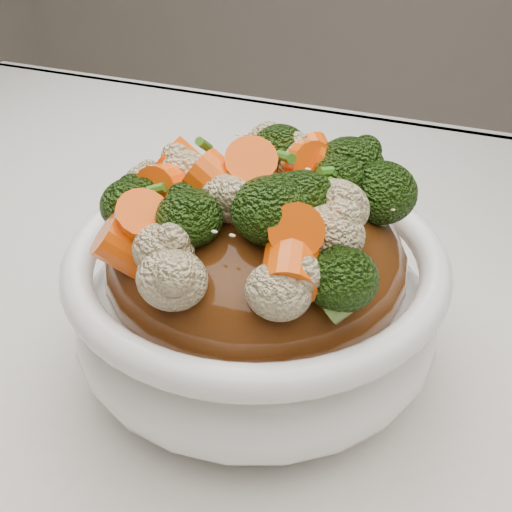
% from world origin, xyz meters
% --- Properties ---
extents(tablecloth, '(1.20, 0.80, 0.04)m').
position_xyz_m(tablecloth, '(0.00, 0.00, 0.73)').
color(tablecloth, silver).
rests_on(tablecloth, dining_table).
extents(bowl, '(0.27, 0.27, 0.09)m').
position_xyz_m(bowl, '(0.02, -0.05, 0.79)').
color(bowl, white).
rests_on(bowl, tablecloth).
extents(sauce_base, '(0.21, 0.21, 0.10)m').
position_xyz_m(sauce_base, '(0.02, -0.05, 0.82)').
color(sauce_base, '#4D260D').
rests_on(sauce_base, bowl).
extents(carrots, '(0.21, 0.21, 0.05)m').
position_xyz_m(carrots, '(0.02, -0.05, 0.89)').
color(carrots, '#FE5808').
rests_on(carrots, sauce_base).
extents(broccoli, '(0.21, 0.21, 0.05)m').
position_xyz_m(broccoli, '(0.02, -0.05, 0.89)').
color(broccoli, black).
rests_on(broccoli, sauce_base).
extents(cauliflower, '(0.21, 0.21, 0.04)m').
position_xyz_m(cauliflower, '(0.02, -0.05, 0.89)').
color(cauliflower, beige).
rests_on(cauliflower, sauce_base).
extents(scallions, '(0.16, 0.16, 0.02)m').
position_xyz_m(scallions, '(0.02, -0.05, 0.89)').
color(scallions, '#32731A').
rests_on(scallions, sauce_base).
extents(sesame_seeds, '(0.19, 0.19, 0.01)m').
position_xyz_m(sesame_seeds, '(0.02, -0.05, 0.89)').
color(sesame_seeds, beige).
rests_on(sesame_seeds, sauce_base).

